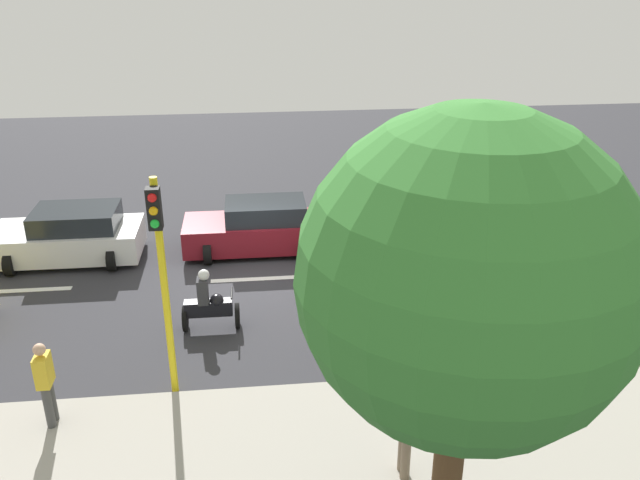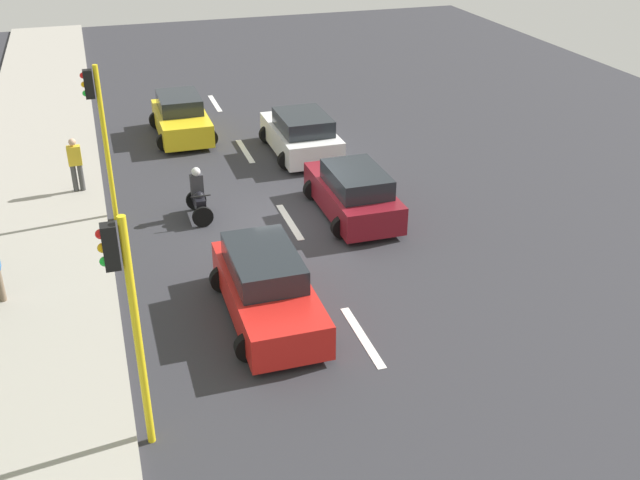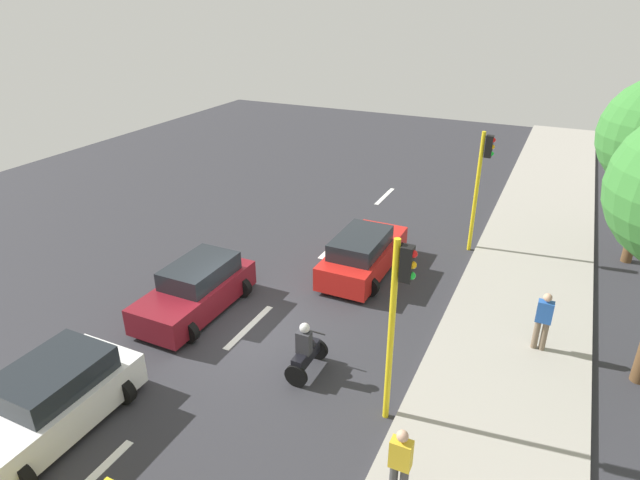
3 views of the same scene
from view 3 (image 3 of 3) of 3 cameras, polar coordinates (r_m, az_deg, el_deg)
The scene contains 13 objects.
ground_plane at distance 15.81m, azimuth -7.59°, elevation -9.37°, with size 40.00×60.00×0.10m, color #2D2D33.
sidewalk at distance 13.90m, azimuth 18.57°, elevation -15.59°, with size 4.00×60.00×0.15m, color #9E998E.
lane_stripe_mid at distance 15.78m, azimuth -7.60°, elevation -9.21°, with size 0.20×2.40×0.01m, color white.
lane_stripe_south at distance 20.35m, azimuth 1.44°, elevation -0.62°, with size 0.20×2.40×0.01m, color white.
lane_stripe_far_south at distance 25.52m, azimuth 6.95°, elevation 4.68°, with size 0.20×2.40×0.01m, color white.
car_red at distance 18.22m, azimuth 4.63°, elevation -1.47°, with size 2.17×4.41×1.52m.
car_white at distance 13.53m, azimuth -27.11°, elevation -15.15°, with size 2.36×4.09×1.52m.
car_maroon at distance 16.46m, azimuth -13.11°, elevation -5.23°, with size 2.16×4.08×1.52m.
motorcycle at distance 13.63m, azimuth -1.49°, elevation -11.89°, with size 0.60×1.30×1.53m.
pedestrian_near_signal at distance 10.59m, azimuth 8.58°, elevation -22.62°, with size 0.40×0.24×1.69m.
pedestrian_by_tree at distance 15.22m, azimuth 22.80°, elevation -7.87°, with size 0.40×0.24×1.69m.
traffic_light_corner at distance 11.13m, azimuth 8.29°, elevation -7.29°, with size 0.49×0.24×4.50m.
traffic_light_midblock at distance 19.75m, azimuth 16.89°, elevation 6.61°, with size 0.49×0.24×4.50m.
Camera 3 is at (7.39, -10.77, 8.85)m, focal length 29.86 mm.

